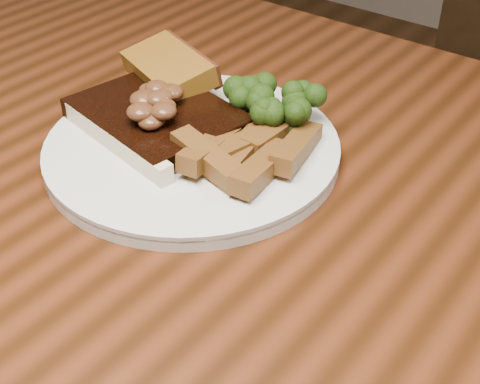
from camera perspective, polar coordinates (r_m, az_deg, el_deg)
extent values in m
cube|color=#471F0E|center=(0.58, -0.54, -5.14)|extent=(1.60, 0.90, 0.04)
cylinder|color=black|center=(1.43, -14.19, 3.41)|extent=(0.07, 0.07, 0.71)
cylinder|color=black|center=(1.34, 14.83, -7.67)|extent=(0.04, 0.04, 0.40)
cylinder|color=silver|center=(0.66, -4.08, 3.59)|extent=(0.32, 0.32, 0.01)
cube|color=black|center=(0.68, -7.12, 6.25)|extent=(0.18, 0.15, 0.02)
cube|color=beige|center=(0.65, -10.46, 4.06)|extent=(0.16, 0.04, 0.02)
cube|color=#8B5C19|center=(0.74, -6.06, 9.07)|extent=(0.12, 0.09, 0.02)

